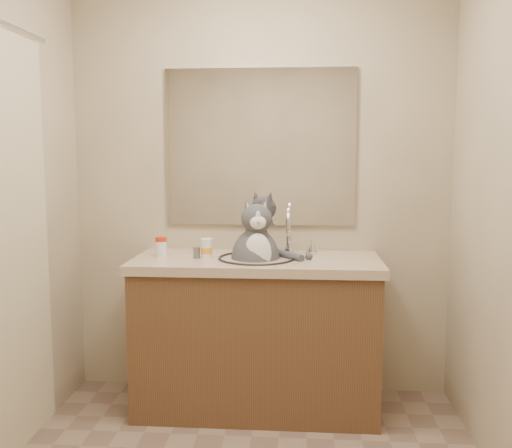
% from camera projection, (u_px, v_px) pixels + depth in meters
% --- Properties ---
extents(room, '(2.22, 2.52, 2.42)m').
position_uv_depth(room, '(237.00, 211.00, 2.10)').
color(room, gray).
rests_on(room, ground).
extents(vanity, '(1.34, 0.59, 1.12)m').
position_uv_depth(vanity, '(257.00, 330.00, 3.15)').
color(vanity, brown).
rests_on(vanity, ground).
extents(mirror, '(1.10, 0.02, 0.90)m').
position_uv_depth(mirror, '(260.00, 147.00, 3.29)').
color(mirror, white).
rests_on(mirror, room).
extents(cat, '(0.43, 0.34, 0.53)m').
position_uv_depth(cat, '(256.00, 256.00, 3.09)').
color(cat, '#49494F').
rests_on(cat, vanity).
extents(pill_bottle_redcap, '(0.07, 0.07, 0.11)m').
position_uv_depth(pill_bottle_redcap, '(161.00, 247.00, 3.14)').
color(pill_bottle_redcap, white).
rests_on(pill_bottle_redcap, vanity).
extents(pill_bottle_orange, '(0.08, 0.08, 0.11)m').
position_uv_depth(pill_bottle_orange, '(207.00, 249.00, 3.08)').
color(pill_bottle_orange, white).
rests_on(pill_bottle_orange, vanity).
extents(grey_canister, '(0.04, 0.04, 0.06)m').
position_uv_depth(grey_canister, '(197.00, 253.00, 3.09)').
color(grey_canister, slate).
rests_on(grey_canister, vanity).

